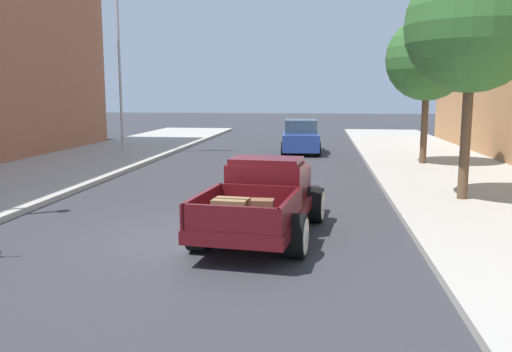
% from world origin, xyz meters
% --- Properties ---
extents(ground_plane, '(140.00, 140.00, 0.00)m').
position_xyz_m(ground_plane, '(0.00, 0.00, 0.00)').
color(ground_plane, '#333338').
extents(hotrod_truck_maroon, '(2.54, 5.07, 1.58)m').
position_xyz_m(hotrod_truck_maroon, '(1.50, 0.70, 0.75)').
color(hotrod_truck_maroon, '#510F14').
rests_on(hotrod_truck_maroon, ground).
extents(car_background_blue, '(2.02, 4.37, 1.65)m').
position_xyz_m(car_background_blue, '(1.64, 15.98, 0.77)').
color(car_background_blue, '#284293').
rests_on(car_background_blue, ground).
extents(flagpole, '(1.74, 0.16, 9.16)m').
position_xyz_m(flagpole, '(-6.75, 14.46, 5.77)').
color(flagpole, '#B2B2B7').
rests_on(flagpole, sidewalk_left).
extents(street_tree_nearest, '(3.40, 3.40, 6.15)m').
position_xyz_m(street_tree_nearest, '(6.38, 4.18, 4.59)').
color(street_tree_nearest, brown).
rests_on(street_tree_nearest, sidewalk_right).
extents(street_tree_second, '(3.25, 3.25, 5.72)m').
position_xyz_m(street_tree_second, '(6.70, 11.49, 4.23)').
color(street_tree_second, brown).
rests_on(street_tree_second, sidewalk_right).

